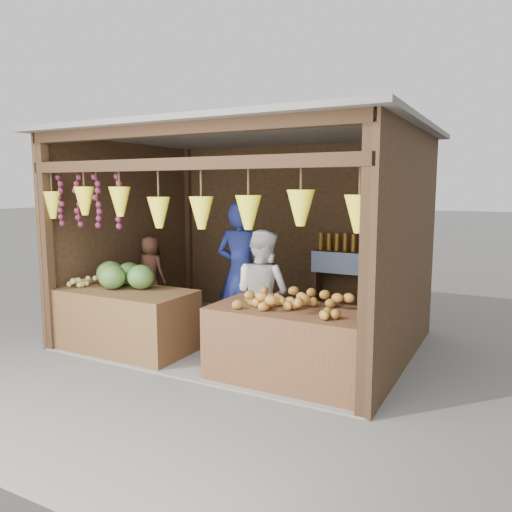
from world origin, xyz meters
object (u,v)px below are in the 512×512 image
Objects in this scene: counter_right at (294,345)px; woman_standing at (263,293)px; man_standing at (241,273)px; vendor_seated at (151,270)px; counter_left at (125,320)px.

woman_standing is (-0.65, 0.56, 0.37)m from counter_right.
man_standing is 1.66m from vendor_seated.
vendor_seated is (-1.64, 0.23, -0.13)m from man_standing.
counter_right is at bearing 138.78° from man_standing.
counter_right is at bearing 153.98° from woman_standing.
man_standing is at bearing -18.60° from woman_standing.
vendor_seated is (-2.11, 0.53, 0.03)m from woman_standing.
counter_right is (2.23, 0.04, 0.01)m from counter_left.
counter_left is 1.32m from vendor_seated.
vendor_seated is at bearing 115.19° from counter_left.
vendor_seated reaches higher than counter_right.
counter_left is at bearing 35.85° from woman_standing.
counter_right is 1.51m from man_standing.
counter_left is 0.99× the size of counter_right.
woman_standing is at bearing 171.52° from vendor_seated.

